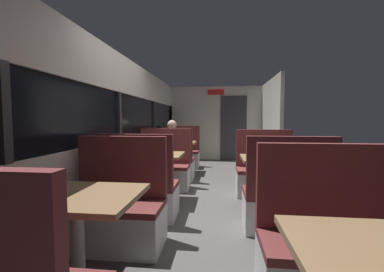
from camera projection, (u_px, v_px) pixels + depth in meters
name	position (u px, v px, depth m)	size (l,w,h in m)	color
ground_plane	(211.00, 204.00, 3.84)	(3.30, 9.20, 0.02)	#514F4C
carriage_window_panel_left	(118.00, 130.00, 3.92)	(0.09, 8.48, 2.30)	beige
carriage_end_bulkhead	(218.00, 124.00, 7.91)	(2.90, 0.11, 2.30)	beige
carriage_aisle_panel_right	(271.00, 124.00, 6.57)	(0.08, 2.40, 2.30)	beige
dining_table_near_window	(76.00, 207.00, 1.82)	(0.90, 0.70, 0.74)	#9E9EA3
bench_near_window_facing_entry	(117.00, 213.00, 2.54)	(0.95, 0.50, 1.10)	silver
dining_table_mid_window	(153.00, 160.00, 3.92)	(0.90, 0.70, 0.74)	#9E9EA3
bench_mid_window_facing_end	(140.00, 193.00, 3.25)	(0.95, 0.50, 1.10)	silver
bench_mid_window_facing_entry	(164.00, 171.00, 4.64)	(0.95, 0.50, 1.10)	silver
dining_table_far_window	(177.00, 146.00, 6.03)	(0.90, 0.70, 0.74)	#9E9EA3
bench_far_window_facing_end	(171.00, 164.00, 5.35)	(0.95, 0.50, 1.10)	silver
bench_far_window_facing_entry	(181.00, 155.00, 6.74)	(0.95, 0.50, 1.10)	silver
bench_front_aisle_facing_entry	(329.00, 256.00, 1.74)	(0.95, 0.50, 1.10)	silver
dining_table_rear_aisle	(274.00, 165.00, 3.53)	(0.90, 0.70, 0.74)	#9E9EA3
bench_rear_aisle_facing_end	(287.00, 203.00, 2.85)	(0.95, 0.50, 1.10)	silver
bench_rear_aisle_facing_entry	(265.00, 176.00, 4.24)	(0.95, 0.50, 1.10)	silver
seated_passenger	(172.00, 154.00, 5.41)	(0.47, 0.55, 1.26)	#26262D
coffee_cup_primary	(165.00, 151.00, 3.93)	(0.07, 0.07, 0.09)	white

